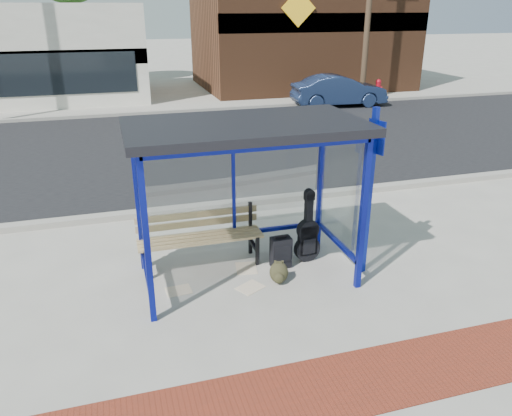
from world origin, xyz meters
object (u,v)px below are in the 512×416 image
object	(u,v)px
backpack	(279,273)
parked_car	(339,91)
guitar_bag	(308,237)
fire_hydrant	(378,88)
bench	(200,234)
suitcase	(281,252)

from	to	relation	value
backpack	parked_car	distance (m)	14.68
guitar_bag	backpack	distance (m)	0.91
backpack	fire_hydrant	size ratio (longest dim) A/B	0.41
guitar_bag	fire_hydrant	size ratio (longest dim) A/B	1.41
bench	backpack	size ratio (longest dim) A/B	5.84
backpack	fire_hydrant	distance (m)	17.17
suitcase	fire_hydrant	bearing A→B (deg)	54.17
backpack	guitar_bag	bearing A→B (deg)	55.93
backpack	parked_car	xyz separation A→B (m)	(7.06, 12.87, 0.47)
suitcase	fire_hydrant	distance (m)	16.68
bench	guitar_bag	size ratio (longest dim) A/B	1.68
parked_car	suitcase	bearing A→B (deg)	155.49
backpack	parked_car	bearing A→B (deg)	78.37
suitcase	backpack	bearing A→B (deg)	-113.99
bench	guitar_bag	xyz separation A→B (m)	(1.69, -0.38, -0.10)
backpack	parked_car	size ratio (longest dim) A/B	0.09
suitcase	backpack	distance (m)	0.50
guitar_bag	fire_hydrant	distance (m)	16.34
suitcase	fire_hydrant	size ratio (longest dim) A/B	0.67
bench	suitcase	xyz separation A→B (m)	(1.21, -0.46, -0.27)
bench	backpack	world-z (taller)	bench
bench	parked_car	size ratio (longest dim) A/B	0.51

